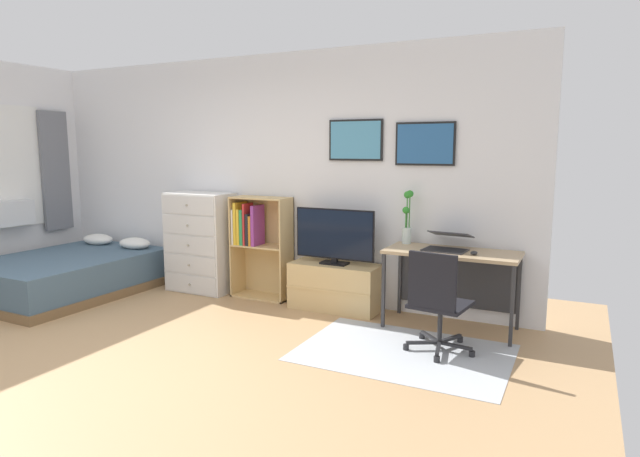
{
  "coord_description": "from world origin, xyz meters",
  "views": [
    {
      "loc": [
        3.3,
        -2.79,
        1.68
      ],
      "look_at": [
        1.18,
        1.5,
        0.96
      ],
      "focal_mm": 30.11,
      "sensor_mm": 36.0,
      "label": 1
    }
  ],
  "objects_px": {
    "tv_stand": "(335,286)",
    "computer_mouse": "(474,253)",
    "dresser": "(201,242)",
    "television": "(334,237)",
    "bamboo_vase": "(407,220)",
    "laptop": "(448,243)",
    "bed": "(68,274)",
    "bookshelf": "(256,238)",
    "office_chair": "(437,299)",
    "desk": "(453,264)"
  },
  "relations": [
    {
      "from": "office_chair",
      "to": "laptop",
      "type": "height_order",
      "value": "laptop"
    },
    {
      "from": "tv_stand",
      "to": "bamboo_vase",
      "type": "height_order",
      "value": "bamboo_vase"
    },
    {
      "from": "bookshelf",
      "to": "bamboo_vase",
      "type": "xyz_separation_m",
      "value": [
        1.73,
        0.06,
        0.31
      ]
    },
    {
      "from": "laptop",
      "to": "desk",
      "type": "bearing_deg",
      "value": 26.29
    },
    {
      "from": "tv_stand",
      "to": "laptop",
      "type": "distance_m",
      "value": 1.29
    },
    {
      "from": "office_chair",
      "to": "bamboo_vase",
      "type": "height_order",
      "value": "bamboo_vase"
    },
    {
      "from": "computer_mouse",
      "to": "bookshelf",
      "type": "bearing_deg",
      "value": 174.78
    },
    {
      "from": "dresser",
      "to": "laptop",
      "type": "relative_size",
      "value": 2.59
    },
    {
      "from": "dresser",
      "to": "television",
      "type": "xyz_separation_m",
      "value": [
        1.74,
        -0.01,
        0.2
      ]
    },
    {
      "from": "desk",
      "to": "television",
      "type": "bearing_deg",
      "value": -178.95
    },
    {
      "from": "tv_stand",
      "to": "computer_mouse",
      "type": "bearing_deg",
      "value": -6.73
    },
    {
      "from": "office_chair",
      "to": "television",
      "type": "bearing_deg",
      "value": 157.69
    },
    {
      "from": "bed",
      "to": "computer_mouse",
      "type": "xyz_separation_m",
      "value": [
        4.49,
        0.63,
        0.53
      ]
    },
    {
      "from": "laptop",
      "to": "bamboo_vase",
      "type": "xyz_separation_m",
      "value": [
        -0.44,
        0.14,
        0.17
      ]
    },
    {
      "from": "desk",
      "to": "laptop",
      "type": "xyz_separation_m",
      "value": [
        -0.06,
        -0.02,
        0.21
      ]
    },
    {
      "from": "laptop",
      "to": "bookshelf",
      "type": "bearing_deg",
      "value": -176.53
    },
    {
      "from": "bed",
      "to": "bookshelf",
      "type": "relative_size",
      "value": 1.76
    },
    {
      "from": "bed",
      "to": "dresser",
      "type": "distance_m",
      "value": 1.58
    },
    {
      "from": "television",
      "to": "office_chair",
      "type": "distance_m",
      "value": 1.48
    },
    {
      "from": "dresser",
      "to": "tv_stand",
      "type": "relative_size",
      "value": 1.24
    },
    {
      "from": "computer_mouse",
      "to": "laptop",
      "type": "bearing_deg",
      "value": 151.16
    },
    {
      "from": "tv_stand",
      "to": "computer_mouse",
      "type": "relative_size",
      "value": 9.0
    },
    {
      "from": "tv_stand",
      "to": "bamboo_vase",
      "type": "distance_m",
      "value": 1.04
    },
    {
      "from": "computer_mouse",
      "to": "bamboo_vase",
      "type": "height_order",
      "value": "bamboo_vase"
    },
    {
      "from": "laptop",
      "to": "computer_mouse",
      "type": "distance_m",
      "value": 0.31
    },
    {
      "from": "laptop",
      "to": "bamboo_vase",
      "type": "relative_size",
      "value": 0.85
    },
    {
      "from": "television",
      "to": "tv_stand",
      "type": "bearing_deg",
      "value": 90.0
    },
    {
      "from": "computer_mouse",
      "to": "bamboo_vase",
      "type": "xyz_separation_m",
      "value": [
        -0.71,
        0.28,
        0.22
      ]
    },
    {
      "from": "laptop",
      "to": "computer_mouse",
      "type": "xyz_separation_m",
      "value": [
        0.27,
        -0.15,
        -0.05
      ]
    },
    {
      "from": "office_chair",
      "to": "bed",
      "type": "bearing_deg",
      "value": -171.62
    },
    {
      "from": "office_chair",
      "to": "computer_mouse",
      "type": "height_order",
      "value": "office_chair"
    },
    {
      "from": "tv_stand",
      "to": "desk",
      "type": "distance_m",
      "value": 1.27
    },
    {
      "from": "bed",
      "to": "tv_stand",
      "type": "bearing_deg",
      "value": 15.29
    },
    {
      "from": "office_chair",
      "to": "laptop",
      "type": "relative_size",
      "value": 1.92
    },
    {
      "from": "bed",
      "to": "bookshelf",
      "type": "distance_m",
      "value": 2.27
    },
    {
      "from": "desk",
      "to": "office_chair",
      "type": "bearing_deg",
      "value": -87.28
    },
    {
      "from": "computer_mouse",
      "to": "bed",
      "type": "bearing_deg",
      "value": -172.07
    },
    {
      "from": "bed",
      "to": "television",
      "type": "relative_size",
      "value": 2.31
    },
    {
      "from": "television",
      "to": "laptop",
      "type": "bearing_deg",
      "value": 0.05
    },
    {
      "from": "dresser",
      "to": "computer_mouse",
      "type": "distance_m",
      "value": 3.18
    },
    {
      "from": "bookshelf",
      "to": "tv_stand",
      "type": "distance_m",
      "value": 1.09
    },
    {
      "from": "bookshelf",
      "to": "tv_stand",
      "type": "xyz_separation_m",
      "value": [
        1.0,
        -0.05,
        -0.43
      ]
    },
    {
      "from": "office_chair",
      "to": "bamboo_vase",
      "type": "xyz_separation_m",
      "value": [
        -0.53,
        0.86,
        0.52
      ]
    },
    {
      "from": "bookshelf",
      "to": "tv_stand",
      "type": "height_order",
      "value": "bookshelf"
    },
    {
      "from": "laptop",
      "to": "television",
      "type": "bearing_deg",
      "value": -174.49
    },
    {
      "from": "dresser",
      "to": "bookshelf",
      "type": "xyz_separation_m",
      "value": [
        0.74,
        0.07,
        0.09
      ]
    },
    {
      "from": "bookshelf",
      "to": "television",
      "type": "distance_m",
      "value": 1.01
    },
    {
      "from": "television",
      "to": "bamboo_vase",
      "type": "xyz_separation_m",
      "value": [
        0.72,
        0.14,
        0.2
      ]
    },
    {
      "from": "desk",
      "to": "dresser",
      "type": "bearing_deg",
      "value": -179.71
    },
    {
      "from": "tv_stand",
      "to": "television",
      "type": "height_order",
      "value": "television"
    }
  ]
}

